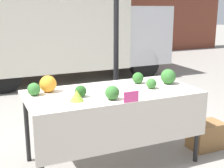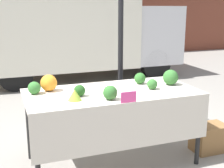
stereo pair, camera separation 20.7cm
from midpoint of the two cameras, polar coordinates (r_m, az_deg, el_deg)
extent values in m
plane|color=gray|center=(3.69, 1.65, -13.88)|extent=(40.00, 40.00, 0.00)
cylinder|color=black|center=(4.26, 2.97, 5.96)|extent=(0.07, 0.07, 2.25)
cube|color=silver|center=(7.50, -9.78, 10.61)|extent=(3.58, 1.97, 1.94)
cube|color=silver|center=(8.29, 6.95, 9.15)|extent=(1.20, 1.82, 1.39)
cylinder|color=black|center=(7.63, 8.71, 3.65)|extent=(0.73, 0.22, 0.73)
cylinder|color=black|center=(9.04, 3.84, 5.40)|extent=(0.73, 0.22, 0.73)
cylinder|color=black|center=(6.71, -16.46, 1.80)|extent=(0.73, 0.22, 0.73)
cylinder|color=black|center=(8.28, -17.27, 3.99)|extent=(0.73, 0.22, 0.73)
cube|color=beige|center=(3.38, 1.75, -1.57)|extent=(1.86, 0.90, 0.03)
cube|color=beige|center=(3.08, 4.82, -8.05)|extent=(1.86, 0.01, 0.46)
cylinder|color=black|center=(2.97, -11.57, -12.82)|extent=(0.05, 0.05, 0.80)
cylinder|color=black|center=(3.61, 17.15, -8.14)|extent=(0.05, 0.05, 0.80)
cylinder|color=black|center=(3.67, -13.47, -7.51)|extent=(0.05, 0.05, 0.80)
cylinder|color=black|center=(4.21, 10.80, -4.54)|extent=(0.05, 0.05, 0.80)
sphere|color=orange|center=(3.41, -9.80, 0.19)|extent=(0.18, 0.18, 0.18)
cone|color=#93B238|center=(3.05, -4.90, -2.02)|extent=(0.14, 0.14, 0.11)
sphere|color=#387533|center=(3.32, -12.32, -0.72)|extent=(0.13, 0.13, 0.13)
sphere|color=#336B2D|center=(3.71, 12.23, 1.19)|extent=(0.18, 0.18, 0.18)
sphere|color=#2D6628|center=(3.70, 6.72, 1.02)|extent=(0.13, 0.13, 0.13)
sphere|color=#336B2D|center=(3.06, 1.60, -1.61)|extent=(0.14, 0.14, 0.14)
sphere|color=#23511E|center=(3.18, -4.11, -1.23)|extent=(0.12, 0.12, 0.12)
sphere|color=#336B2D|center=(3.48, 9.05, -0.04)|extent=(0.12, 0.12, 0.12)
cube|color=#EF4793|center=(2.98, 5.04, -2.42)|extent=(0.16, 0.01, 0.11)
cube|color=olive|center=(4.06, 18.78, -9.31)|extent=(0.41, 0.28, 0.33)
camera|label=1|loc=(0.10, -88.24, 0.44)|focal=50.00mm
camera|label=2|loc=(0.10, 91.76, -0.44)|focal=50.00mm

